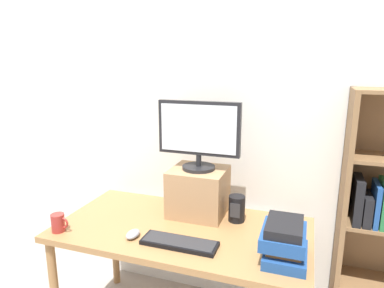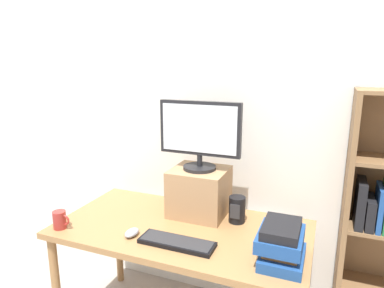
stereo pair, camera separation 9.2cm
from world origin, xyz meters
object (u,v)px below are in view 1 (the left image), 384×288
coffee_mug (58,223)px  desk_speaker (237,209)px  riser_box (199,191)px  book_stack (284,241)px  keyboard (179,243)px  desk (182,238)px  computer_monitor (199,133)px  computer_mouse (133,234)px

coffee_mug → desk_speaker: bearing=26.6°
riser_box → book_stack: (0.54, -0.35, -0.05)m
keyboard → book_stack: 0.53m
book_stack → riser_box: bearing=147.3°
desk → computer_monitor: 0.62m
computer_mouse → coffee_mug: (-0.42, -0.08, 0.03)m
computer_mouse → keyboard: bearing=1.2°
riser_box → computer_mouse: bearing=-120.7°
riser_box → book_stack: bearing=-32.7°
coffee_mug → riser_box: bearing=36.0°
desk → book_stack: (0.57, -0.14, 0.17)m
keyboard → desk: bearing=106.5°
computer_mouse → coffee_mug: bearing=-169.7°
coffee_mug → desk: bearing=23.6°
desk → coffee_mug: bearing=-156.4°
keyboard → coffee_mug: (-0.69, -0.08, 0.04)m
riser_box → book_stack: riser_box is taller
computer_mouse → desk_speaker: desk_speaker is taller
desk → coffee_mug: (-0.63, -0.28, 0.13)m
computer_monitor → computer_mouse: size_ratio=4.80×
desk → coffee_mug: size_ratio=13.53×
riser_box → computer_mouse: 0.49m
computer_monitor → book_stack: size_ratio=1.78×
computer_mouse → book_stack: size_ratio=0.37×
computer_monitor → computer_mouse: bearing=-120.8°
desk → riser_box: size_ratio=4.30×
computer_monitor → keyboard: (0.03, -0.40, -0.50)m
computer_monitor → computer_mouse: computer_monitor is taller
computer_mouse → coffee_mug: 0.43m
desk → riser_box: (0.03, 0.21, 0.22)m
desk_speaker → keyboard: bearing=-120.6°
keyboard → computer_mouse: 0.27m
riser_box → coffee_mug: riser_box is taller
keyboard → book_stack: book_stack is taller
computer_monitor → keyboard: bearing=-86.1°
computer_mouse → coffee_mug: size_ratio=0.98×
keyboard → computer_mouse: bearing=-178.8°
coffee_mug → keyboard: bearing=6.8°
computer_mouse → desk_speaker: bearing=37.8°
computer_monitor → book_stack: 0.77m
coffee_mug → computer_mouse: bearing=10.3°
desk → book_stack: size_ratio=5.11×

